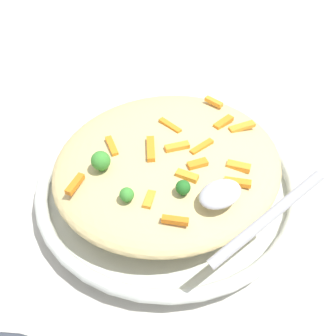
{
  "coord_description": "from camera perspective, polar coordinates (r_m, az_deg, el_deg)",
  "views": [
    {
      "loc": [
        0.24,
        0.34,
        0.48
      ],
      "look_at": [
        0.0,
        0.0,
        0.06
      ],
      "focal_mm": 45.28,
      "sensor_mm": 36.0,
      "label": 1
    }
  ],
  "objects": [
    {
      "name": "broccoli_floret_0",
      "position": [
        0.54,
        -9.04,
        0.95
      ],
      "size": [
        0.02,
        0.02,
        0.03
      ],
      "color": "#377928",
      "rests_on": "pasta_mound"
    },
    {
      "name": "serving_bowl",
      "position": [
        0.62,
        0.0,
        -2.43
      ],
      "size": [
        0.38,
        0.38,
        0.04
      ],
      "color": "silver",
      "rests_on": "ground_plane"
    },
    {
      "name": "carrot_piece_1",
      "position": [
        0.54,
        -12.41,
        -2.12
      ],
      "size": [
        0.03,
        0.03,
        0.01
      ],
      "primitive_type": "cube",
      "rotation": [
        0.0,
        0.0,
        0.56
      ],
      "color": "orange",
      "rests_on": "pasta_mound"
    },
    {
      "name": "carrot_piece_9",
      "position": [
        0.53,
        2.57,
        -1.07
      ],
      "size": [
        0.02,
        0.03,
        0.01
      ],
      "primitive_type": "cube",
      "rotation": [
        0.0,
        0.0,
        2.09
      ],
      "color": "orange",
      "rests_on": "pasta_mound"
    },
    {
      "name": "carrot_piece_8",
      "position": [
        0.55,
        9.47,
        0.22
      ],
      "size": [
        0.03,
        0.03,
        0.01
      ],
      "primitive_type": "cube",
      "rotation": [
        0.0,
        0.0,
        5.37
      ],
      "color": "orange",
      "rests_on": "pasta_mound"
    },
    {
      "name": "carrot_piece_14",
      "position": [
        0.57,
        4.56,
        2.86
      ],
      "size": [
        0.04,
        0.01,
        0.01
      ],
      "primitive_type": "cube",
      "rotation": [
        0.0,
        0.0,
        3.25
      ],
      "color": "orange",
      "rests_on": "pasta_mound"
    },
    {
      "name": "carrot_piece_5",
      "position": [
        0.57,
        -7.57,
        2.88
      ],
      "size": [
        0.02,
        0.04,
        0.01
      ],
      "primitive_type": "cube",
      "rotation": [
        0.0,
        0.0,
        4.47
      ],
      "color": "orange",
      "rests_on": "pasta_mound"
    },
    {
      "name": "carrot_piece_11",
      "position": [
        0.54,
        4.0,
        0.58
      ],
      "size": [
        0.03,
        0.02,
        0.01
      ],
      "primitive_type": "cube",
      "rotation": [
        0.0,
        0.0,
        6.04
      ],
      "color": "orange",
      "rests_on": "pasta_mound"
    },
    {
      "name": "carrot_piece_6",
      "position": [
        0.49,
        0.97,
        -7.04
      ],
      "size": [
        0.03,
        0.03,
        0.01
      ],
      "primitive_type": "cube",
      "rotation": [
        0.0,
        0.0,
        2.37
      ],
      "color": "orange",
      "rests_on": "pasta_mound"
    },
    {
      "name": "carrot_piece_10",
      "position": [
        0.56,
        -2.33,
        2.62
      ],
      "size": [
        0.03,
        0.04,
        0.01
      ],
      "primitive_type": "cube",
      "rotation": [
        0.0,
        0.0,
        1.02
      ],
      "color": "orange",
      "rests_on": "pasta_mound"
    },
    {
      "name": "ground_plane",
      "position": [
        0.64,
        0.0,
        -3.76
      ],
      "size": [
        2.4,
        2.4,
        0.0
      ],
      "primitive_type": "plane",
      "color": "beige"
    },
    {
      "name": "carrot_piece_2",
      "position": [
        0.51,
        -2.54,
        -4.24
      ],
      "size": [
        0.03,
        0.02,
        0.01
      ],
      "primitive_type": "cube",
      "rotation": [
        0.0,
        0.0,
        3.85
      ],
      "color": "orange",
      "rests_on": "pasta_mound"
    },
    {
      "name": "broccoli_floret_1",
      "position": [
        0.51,
        2.04,
        -2.66
      ],
      "size": [
        0.02,
        0.02,
        0.02
      ],
      "color": "#205B1C",
      "rests_on": "pasta_mound"
    },
    {
      "name": "broccoli_floret_2",
      "position": [
        0.5,
        -5.57,
        -3.61
      ],
      "size": [
        0.02,
        0.02,
        0.02
      ],
      "color": "#377928",
      "rests_on": "pasta_mound"
    },
    {
      "name": "carrot_piece_3",
      "position": [
        0.56,
        1.24,
        2.85
      ],
      "size": [
        0.03,
        0.02,
        0.01
      ],
      "primitive_type": "cube",
      "rotation": [
        0.0,
        0.0,
        5.97
      ],
      "color": "orange",
      "rests_on": "pasta_mound"
    },
    {
      "name": "carrot_piece_4",
      "position": [
        0.61,
        7.51,
        6.07
      ],
      "size": [
        0.03,
        0.02,
        0.01
      ],
      "primitive_type": "cube",
      "rotation": [
        0.0,
        0.0,
        3.3
      ],
      "color": "orange",
      "rests_on": "pasta_mound"
    },
    {
      "name": "carrot_piece_0",
      "position": [
        0.6,
        0.28,
        5.71
      ],
      "size": [
        0.01,
        0.04,
        0.01
      ],
      "primitive_type": "cube",
      "rotation": [
        0.0,
        0.0,
        4.88
      ],
      "color": "orange",
      "rests_on": "pasta_mound"
    },
    {
      "name": "carrot_piece_13",
      "position": [
        0.53,
        9.34,
        -1.91
      ],
      "size": [
        0.03,
        0.03,
        0.01
      ],
      "primitive_type": "cube",
      "rotation": [
        0.0,
        0.0,
        2.34
      ],
      "color": "orange",
      "rests_on": "pasta_mound"
    },
    {
      "name": "carrot_piece_12",
      "position": [
        0.65,
        6.18,
        8.84
      ],
      "size": [
        0.01,
        0.03,
        0.01
      ],
      "primitive_type": "cube",
      "rotation": [
        0.0,
        0.0,
        4.96
      ],
      "color": "orange",
      "rests_on": "pasta_mound"
    },
    {
      "name": "carrot_piece_7",
      "position": [
        0.61,
        9.93,
        5.49
      ],
      "size": [
        0.04,
        0.02,
        0.01
      ],
      "primitive_type": "cube",
      "rotation": [
        0.0,
        0.0,
        2.94
      ],
      "color": "orange",
      "rests_on": "pasta_mound"
    },
    {
      "name": "serving_spoon",
      "position": [
        0.48,
        8.72,
        -4.71
      ],
      "size": [
        0.15,
        0.1,
        0.07
      ],
      "color": "#B7B7BC",
      "rests_on": "pasta_mound"
    },
    {
      "name": "pasta_mound",
      "position": [
        0.59,
        0.0,
        0.59
      ],
      "size": [
        0.32,
        0.3,
        0.06
      ],
      "primitive_type": "ellipsoid",
      "color": "#D1BA7A",
      "rests_on": "serving_bowl"
    }
  ]
}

